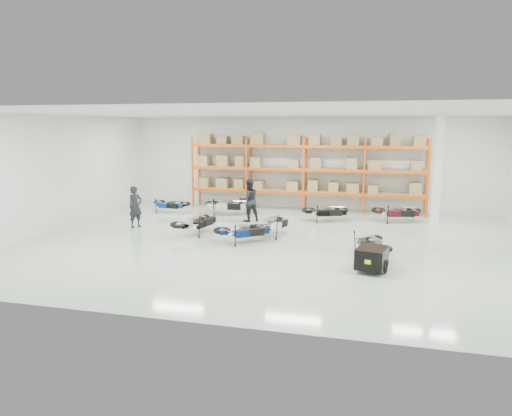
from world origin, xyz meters
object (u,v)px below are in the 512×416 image
(moto_blue_centre, at_px, (244,227))
(moto_touring_right, at_px, (372,241))
(moto_black_far_left, at_px, (196,219))
(person_back, at_px, (249,200))
(moto_silver_left, at_px, (272,221))
(moto_back_b, at_px, (227,202))
(moto_back_d, at_px, (397,209))
(moto_back_a, at_px, (170,202))
(person_left, at_px, (135,207))
(moto_back_c, at_px, (326,209))
(trailer, at_px, (372,258))

(moto_blue_centre, distance_m, moto_touring_right, 4.42)
(moto_black_far_left, relative_size, person_back, 1.02)
(moto_silver_left, relative_size, moto_back_b, 0.97)
(moto_silver_left, bearing_deg, moto_back_d, -123.99)
(moto_black_far_left, relative_size, moto_touring_right, 1.14)
(moto_silver_left, bearing_deg, person_back, -39.33)
(moto_back_a, bearing_deg, moto_touring_right, -111.54)
(moto_back_a, xyz_separation_m, person_left, (0.01, -3.25, 0.33))
(moto_back_c, bearing_deg, moto_blue_centre, 132.99)
(moto_blue_centre, bearing_deg, moto_touring_right, -133.97)
(moto_touring_right, bearing_deg, moto_back_c, 99.17)
(moto_back_b, relative_size, person_left, 1.11)
(moto_black_far_left, bearing_deg, moto_back_a, -37.78)
(moto_touring_right, relative_size, trailer, 0.97)
(moto_back_b, height_order, moto_back_c, moto_back_b)
(moto_black_far_left, height_order, moto_back_b, moto_black_far_left)
(moto_back_d, bearing_deg, moto_silver_left, 118.07)
(person_back, bearing_deg, moto_touring_right, 103.02)
(moto_back_c, height_order, moto_back_d, moto_back_d)
(trailer, xyz_separation_m, person_back, (-5.15, 5.85, 0.52))
(moto_blue_centre, bearing_deg, trailer, -152.71)
(moto_back_b, bearing_deg, trailer, -142.57)
(moto_touring_right, distance_m, trailer, 1.60)
(person_left, bearing_deg, person_back, -33.58)
(moto_black_far_left, height_order, moto_back_c, moto_black_far_left)
(moto_back_d, bearing_deg, moto_blue_centre, 122.30)
(trailer, xyz_separation_m, person_left, (-9.31, 3.60, 0.44))
(moto_silver_left, xyz_separation_m, moto_touring_right, (3.64, -1.92, -0.05))
(moto_black_far_left, distance_m, moto_back_b, 3.95)
(moto_black_far_left, height_order, person_back, person_back)
(moto_back_a, xyz_separation_m, moto_back_b, (2.82, 0.18, 0.06))
(moto_black_far_left, bearing_deg, moto_silver_left, -156.03)
(trailer, distance_m, moto_back_a, 11.56)
(moto_back_d, bearing_deg, trailer, 161.42)
(moto_blue_centre, relative_size, moto_back_c, 1.01)
(moto_blue_centre, xyz_separation_m, moto_back_d, (5.43, 4.98, 0.01))
(moto_blue_centre, bearing_deg, moto_back_a, 11.69)
(moto_blue_centre, xyz_separation_m, moto_black_far_left, (-2.11, 0.83, 0.03))
(moto_back_d, xyz_separation_m, person_left, (-10.37, -3.64, 0.28))
(moto_touring_right, bearing_deg, trailer, -101.45)
(moto_black_far_left, relative_size, moto_back_d, 1.03)
(moto_back_a, relative_size, person_left, 1.00)
(moto_touring_right, bearing_deg, person_back, 129.04)
(moto_black_far_left, bearing_deg, moto_back_b, -74.51)
(trailer, xyz_separation_m, moto_back_b, (-6.50, 7.04, 0.17))
(moto_silver_left, relative_size, person_left, 1.08)
(moto_back_a, bearing_deg, moto_blue_centre, -125.02)
(person_left, bearing_deg, trailer, -83.11)
(moto_silver_left, bearing_deg, moto_back_c, -100.96)
(moto_blue_centre, distance_m, moto_black_far_left, 2.27)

